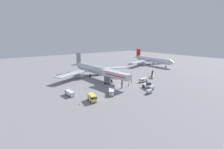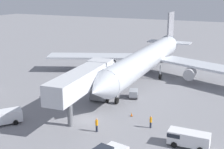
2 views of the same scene
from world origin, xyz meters
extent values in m
plane|color=gray|center=(0.00, 0.00, 0.00)|extent=(300.00, 300.00, 0.00)
cylinder|color=silver|center=(1.08, 21.35, 4.32)|extent=(5.28, 36.26, 4.43)
cone|color=silver|center=(1.56, 1.14, 4.32)|extent=(4.44, 4.38, 4.34)
cone|color=silver|center=(0.58, 42.76, 4.65)|extent=(4.36, 6.76, 4.21)
cube|color=gray|center=(0.62, 41.09, 8.75)|extent=(0.48, 5.24, 7.09)
cube|color=silver|center=(3.29, 40.68, 4.87)|extent=(5.41, 3.93, 0.24)
cube|color=silver|center=(-2.03, 40.56, 4.87)|extent=(5.41, 3.93, 0.24)
cube|color=silver|center=(13.19, 24.75, 3.32)|extent=(22.15, 12.55, 0.44)
cube|color=silver|center=(-11.17, 24.18, 3.32)|extent=(22.00, 13.40, 0.44)
cylinder|color=#A8A8AD|center=(9.53, 23.26, 1.98)|extent=(2.21, 2.84, 2.15)
cylinder|color=#A8A8AD|center=(-7.44, 22.86, 1.98)|extent=(2.21, 2.84, 2.15)
cylinder|color=gray|center=(1.41, 7.25, 1.77)|extent=(0.28, 0.28, 2.44)
cylinder|color=black|center=(1.41, 7.25, 0.55)|extent=(0.38, 1.11, 1.10)
cylinder|color=gray|center=(3.58, 23.58, 1.77)|extent=(0.28, 0.28, 2.44)
cylinder|color=black|center=(3.58, 23.58, 0.55)|extent=(0.38, 1.11, 1.10)
cylinder|color=gray|center=(-1.51, 23.46, 1.77)|extent=(0.28, 0.28, 2.44)
cylinder|color=black|center=(-1.51, 23.46, 0.55)|extent=(0.38, 1.11, 1.10)
cube|color=silver|center=(-0.98, 0.00, 5.37)|extent=(4.22, 14.29, 2.70)
cube|color=red|center=(-2.50, -0.14, 5.37)|extent=(1.07, 11.79, 0.44)
cube|color=silver|center=(-1.65, 7.61, 5.37)|extent=(3.68, 3.09, 2.84)
cube|color=#232833|center=(-1.76, 8.90, 5.62)|extent=(3.31, 0.53, 0.90)
cube|color=slate|center=(-1.60, 7.01, 2.21)|extent=(2.70, 2.02, 3.62)
cylinder|color=black|center=(-3.02, 6.89, 0.40)|extent=(0.37, 0.82, 0.80)
cylinder|color=black|center=(-0.18, 7.14, 0.40)|extent=(0.37, 0.82, 0.80)
cylinder|color=slate|center=(-0.74, -2.81, 2.01)|extent=(0.70, 0.70, 4.02)
cube|color=white|center=(8.06, -10.12, 1.12)|extent=(3.17, 6.12, 1.14)
cube|color=#232833|center=(8.01, -10.41, 2.14)|extent=(1.85, 2.03, 0.90)
cylinder|color=black|center=(8.81, -12.17, 0.55)|extent=(0.57, 1.15, 1.10)
cylinder|color=black|center=(6.69, -11.82, 0.55)|extent=(0.57, 1.15, 1.10)
cylinder|color=black|center=(9.42, -8.43, 0.55)|extent=(0.57, 1.15, 1.10)
cylinder|color=black|center=(7.31, -8.08, 0.55)|extent=(0.57, 1.15, 1.10)
cube|color=white|center=(25.52, 1.75, 0.57)|extent=(6.86, 5.50, 0.55)
cube|color=black|center=(25.52, 1.75, 2.11)|extent=(6.45, 4.90, 2.48)
cylinder|color=black|center=(26.83, 3.64, 0.30)|extent=(0.62, 0.52, 0.60)
cylinder|color=black|center=(27.75, 2.32, 0.30)|extent=(0.62, 0.52, 0.60)
cylinder|color=black|center=(23.30, 1.18, 0.30)|extent=(0.62, 0.52, 0.60)
cylinder|color=black|center=(24.22, -0.14, 0.30)|extent=(0.62, 0.52, 0.60)
cube|color=white|center=(14.61, -1.61, 1.06)|extent=(4.74, 1.93, 1.53)
cube|color=#1E232D|center=(13.01, -1.65, 1.39)|extent=(1.54, 1.89, 0.49)
cylinder|color=black|center=(13.17, -2.52, 0.34)|extent=(0.69, 0.34, 0.68)
cylinder|color=black|center=(13.13, -0.76, 0.34)|extent=(0.69, 0.34, 0.68)
cylinder|color=black|center=(16.08, -2.46, 0.34)|extent=(0.69, 0.34, 0.68)
cylinder|color=black|center=(16.05, -0.70, 0.34)|extent=(0.69, 0.34, 0.68)
cube|color=white|center=(-9.32, -6.38, 1.05)|extent=(4.80, 5.39, 1.53)
cube|color=#1E232D|center=(-10.42, -7.80, 1.39)|extent=(2.64, 2.58, 0.49)
cylinder|color=black|center=(-9.56, -8.26, 0.34)|extent=(0.70, 0.76, 0.68)
cylinder|color=black|center=(-11.08, -7.09, 0.34)|extent=(0.70, 0.76, 0.68)
cylinder|color=black|center=(-7.56, -5.68, 0.34)|extent=(0.70, 0.76, 0.68)
cylinder|color=black|center=(-9.09, -4.50, 0.34)|extent=(0.70, 0.76, 0.68)
cube|color=#E5DB4C|center=(-18.95, -7.82, 1.33)|extent=(3.05, 5.05, 2.08)
cube|color=#1E232D|center=(-19.32, -9.38, 1.79)|extent=(2.34, 1.94, 0.67)
cylinder|color=black|center=(-18.34, -9.46, 0.34)|extent=(0.51, 0.75, 0.68)
cylinder|color=black|center=(-20.23, -9.02, 0.34)|extent=(0.51, 0.75, 0.68)
cylinder|color=black|center=(-17.67, -6.62, 0.34)|extent=(0.51, 0.75, 0.68)
cylinder|color=black|center=(-19.56, -6.17, 0.34)|extent=(0.51, 0.75, 0.68)
cube|color=white|center=(-22.89, 2.24, 1.05)|extent=(1.97, 5.30, 1.52)
cube|color=#1E232D|center=(-22.95, 4.02, 1.38)|extent=(1.88, 1.74, 0.49)
cylinder|color=black|center=(-23.81, 3.84, 0.34)|extent=(0.35, 0.69, 0.68)
cylinder|color=black|center=(-22.08, 3.89, 0.34)|extent=(0.35, 0.69, 0.68)
cylinder|color=black|center=(-23.70, 0.59, 0.34)|extent=(0.35, 0.69, 0.68)
cylinder|color=black|center=(-21.97, 0.64, 0.34)|extent=(0.35, 0.69, 0.68)
cube|color=#38383D|center=(2.97, -14.87, 0.29)|extent=(2.52, 1.76, 0.22)
cube|color=silver|center=(2.97, -14.87, 0.97)|extent=(2.52, 1.76, 1.14)
cylinder|color=black|center=(3.70, -14.09, 0.18)|extent=(0.37, 0.16, 0.36)
cylinder|color=black|center=(3.87, -15.44, 0.18)|extent=(0.37, 0.16, 0.36)
cylinder|color=black|center=(2.06, -14.29, 0.18)|extent=(0.37, 0.16, 0.36)
cylinder|color=black|center=(2.23, -15.64, 0.18)|extent=(0.37, 0.16, 0.36)
cube|color=#38383D|center=(2.77, 11.04, 0.29)|extent=(2.02, 2.58, 0.22)
cube|color=#999EA5|center=(2.77, 11.04, 0.88)|extent=(2.02, 2.58, 0.96)
cylinder|color=black|center=(3.63, 10.49, 0.18)|extent=(0.23, 0.38, 0.36)
cylinder|color=black|center=(2.43, 10.09, 0.18)|extent=(0.23, 0.38, 0.36)
cylinder|color=black|center=(3.12, 11.99, 0.18)|extent=(0.23, 0.38, 0.36)
cylinder|color=black|center=(1.92, 11.59, 0.18)|extent=(0.23, 0.38, 0.36)
cylinder|color=#1E2333|center=(3.25, -2.81, 0.45)|extent=(0.35, 0.35, 0.90)
cylinder|color=orange|center=(3.25, -2.81, 1.26)|extent=(0.47, 0.47, 0.71)
sphere|color=tan|center=(3.25, -2.81, 1.75)|extent=(0.24, 0.24, 0.24)
cylinder|color=#1E2333|center=(9.09, 1.22, 0.41)|extent=(0.34, 0.34, 0.82)
cylinder|color=orange|center=(9.09, 1.22, 1.14)|extent=(0.45, 0.45, 0.65)
sphere|color=tan|center=(9.09, 1.22, 1.59)|extent=(0.22, 0.22, 0.22)
cube|color=black|center=(20.58, 5.43, 0.01)|extent=(0.35, 0.35, 0.03)
cone|color=orange|center=(20.58, 5.43, 0.28)|extent=(0.30, 0.30, 0.52)
cube|color=black|center=(-23.96, -8.23, 0.01)|extent=(0.42, 0.42, 0.03)
cone|color=orange|center=(-23.96, -8.23, 0.33)|extent=(0.35, 0.35, 0.61)
cube|color=black|center=(5.40, 3.69, 0.01)|extent=(0.35, 0.35, 0.03)
cone|color=orange|center=(5.40, 3.69, 0.28)|extent=(0.30, 0.30, 0.52)
cylinder|color=silver|center=(59.71, 28.39, 4.21)|extent=(7.05, 32.92, 4.21)
cone|color=silver|center=(58.11, 10.19, 4.21)|extent=(4.45, 4.21, 4.13)
cone|color=silver|center=(61.40, 47.66, 4.53)|extent=(4.51, 6.35, 4.00)
cube|color=red|center=(61.27, 46.16, 8.42)|extent=(0.77, 4.74, 6.74)
cube|color=silver|center=(63.74, 45.51, 4.74)|extent=(5.33, 3.87, 0.24)
cube|color=silver|center=(58.71, 45.95, 4.74)|extent=(5.33, 3.87, 0.24)
cube|color=silver|center=(72.03, 30.52, 3.26)|extent=(21.45, 14.05, 0.44)
cube|color=silver|center=(47.94, 32.63, 3.26)|extent=(22.10, 10.85, 0.44)
cylinder|color=#A8A8AD|center=(68.25, 29.46, 1.87)|extent=(2.48, 3.09, 2.24)
cylinder|color=#A8A8AD|center=(51.49, 30.93, 1.87)|extent=(2.48, 3.09, 2.24)
cylinder|color=gray|center=(58.60, 15.69, 1.75)|extent=(0.28, 0.28, 2.40)
cylinder|color=black|center=(58.60, 15.69, 0.55)|extent=(0.44, 1.13, 1.10)
cylinder|color=gray|center=(62.29, 30.13, 1.75)|extent=(0.28, 0.28, 2.40)
cylinder|color=black|center=(62.29, 30.13, 0.55)|extent=(0.44, 1.13, 1.10)
cylinder|color=gray|center=(57.47, 30.55, 1.75)|extent=(0.28, 0.28, 2.40)
cylinder|color=black|center=(57.47, 30.55, 0.55)|extent=(0.44, 1.13, 1.10)
camera|label=1|loc=(-46.89, -55.21, 21.82)|focal=26.48mm
camera|label=2|loc=(20.27, -33.83, 17.40)|focal=48.59mm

